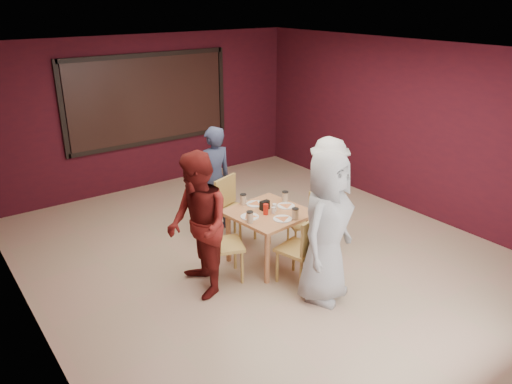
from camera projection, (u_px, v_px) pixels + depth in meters
floor at (261, 253)px, 7.12m from camera, size 7.00×7.00×0.00m
window_blinds at (149, 100)px, 9.10m from camera, size 3.00×0.02×1.50m
dining_table at (268, 218)px, 6.66m from camera, size 1.06×1.06×0.91m
chair_front at (303, 246)px, 6.21m from camera, size 0.55×0.55×0.93m
chair_back at (233, 206)px, 7.34m from camera, size 0.60×0.60×0.97m
chair_left at (217, 241)px, 6.30m from camera, size 0.60×0.60×0.96m
chair_right at (307, 219)px, 7.14m from camera, size 0.49×0.49×0.80m
diner_front at (326, 227)px, 5.79m from camera, size 1.06×0.87×1.85m
diner_back at (214, 180)px, 7.56m from camera, size 0.61×0.41×1.65m
diner_left at (198, 226)px, 5.90m from camera, size 0.84×0.99×1.79m
diner_right at (328, 190)px, 7.25m from camera, size 0.84×1.14×1.58m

